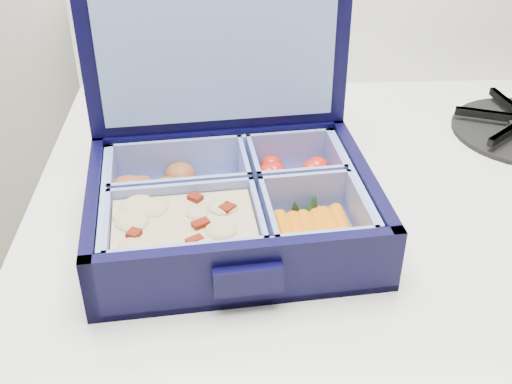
{
  "coord_description": "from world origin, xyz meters",
  "views": [
    {
      "loc": [
        -0.24,
        1.16,
        1.24
      ],
      "look_at": [
        -0.22,
        1.62,
        0.93
      ],
      "focal_mm": 45.0,
      "sensor_mm": 36.0,
      "label": 1
    }
  ],
  "objects": [
    {
      "name": "burner_grate_rear",
      "position": [
        -0.27,
        1.87,
        0.91
      ],
      "size": [
        0.18,
        0.18,
        0.02
      ],
      "primitive_type": "cylinder",
      "rotation": [
        0.0,
        0.0,
        0.17
      ],
      "color": "black",
      "rests_on": "stove"
    },
    {
      "name": "bento_box",
      "position": [
        -0.24,
        1.61,
        0.93
      ],
      "size": [
        0.26,
        0.21,
        0.06
      ],
      "primitive_type": null,
      "rotation": [
        0.0,
        0.0,
        0.11
      ],
      "color": "black",
      "rests_on": "stove"
    },
    {
      "name": "fork",
      "position": [
        -0.23,
        1.77,
        0.9
      ],
      "size": [
        0.15,
        0.11,
        0.01
      ],
      "primitive_type": null,
      "rotation": [
        0.0,
        0.0,
        -0.98
      ],
      "color": "#9F9FA9",
      "rests_on": "stove"
    }
  ]
}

